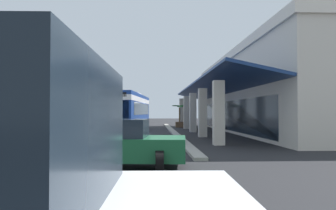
{
  "coord_description": "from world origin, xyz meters",
  "views": [
    {
      "loc": [
        26.77,
        0.73,
        1.68
      ],
      "look_at": [
        3.37,
        1.8,
        2.22
      ],
      "focal_mm": 33.83,
      "sensor_mm": 36.0,
      "label": 1
    }
  ],
  "objects_px": {
    "transit_bus": "(126,110)",
    "parked_sedan_green": "(111,143)",
    "potted_palm": "(180,122)",
    "pedestrian": "(70,125)",
    "parked_sedan_charcoal": "(68,122)"
  },
  "relations": [
    {
      "from": "transit_bus",
      "to": "pedestrian",
      "type": "height_order",
      "value": "transit_bus"
    },
    {
      "from": "parked_sedan_green",
      "to": "transit_bus",
      "type": "bearing_deg",
      "value": -176.79
    },
    {
      "from": "parked_sedan_green",
      "to": "parked_sedan_charcoal",
      "type": "bearing_deg",
      "value": -161.72
    },
    {
      "from": "pedestrian",
      "to": "potted_palm",
      "type": "distance_m",
      "value": 18.47
    },
    {
      "from": "pedestrian",
      "to": "transit_bus",
      "type": "bearing_deg",
      "value": 159.4
    },
    {
      "from": "parked_sedan_green",
      "to": "pedestrian",
      "type": "height_order",
      "value": "pedestrian"
    },
    {
      "from": "transit_bus",
      "to": "potted_palm",
      "type": "distance_m",
      "value": 10.99
    },
    {
      "from": "pedestrian",
      "to": "potted_palm",
      "type": "height_order",
      "value": "potted_palm"
    },
    {
      "from": "parked_sedan_charcoal",
      "to": "potted_palm",
      "type": "height_order",
      "value": "potted_palm"
    },
    {
      "from": "transit_bus",
      "to": "pedestrian",
      "type": "relative_size",
      "value": 6.65
    },
    {
      "from": "transit_bus",
      "to": "parked_sedan_green",
      "type": "height_order",
      "value": "transit_bus"
    },
    {
      "from": "transit_bus",
      "to": "pedestrian",
      "type": "distance_m",
      "value": 7.64
    },
    {
      "from": "transit_bus",
      "to": "parked_sedan_green",
      "type": "relative_size",
      "value": 2.5
    },
    {
      "from": "parked_sedan_charcoal",
      "to": "pedestrian",
      "type": "height_order",
      "value": "pedestrian"
    },
    {
      "from": "parked_sedan_green",
      "to": "potted_palm",
      "type": "relative_size",
      "value": 1.79
    }
  ]
}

